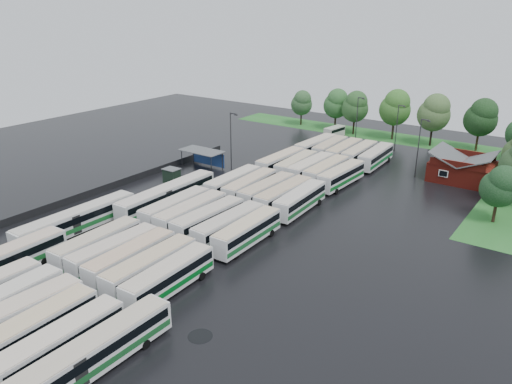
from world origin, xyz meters
The scene contains 55 objects.
ground centered at (0.00, 0.00, 0.00)m, with size 160.00×160.00×0.00m, color black.
brick_building centered at (24.00, 42.77, 1.87)m, with size 10.07×8.60×5.39m.
wash_shed centered at (-17.20, 22.02, 2.99)m, with size 8.20×4.20×3.58m.
utility_hut centered at (-16.20, 12.60, 1.32)m, with size 2.70×2.20×2.62m.
grass_strip_north centered at (2.00, 64.80, 0.01)m, with size 80.00×10.00×0.01m, color #266D27.
west_fence centered at (-22.20, 8.00, 0.60)m, with size 0.10×50.00×1.20m, color #2D2D30.
bus_r0c1 centered at (-1.03, -25.74, 1.84)m, with size 2.93×12.08×3.34m.
bus_r0c2 centered at (2.12, -26.15, 1.91)m, with size 3.20×12.56×3.47m.
bus_r0c3 centered at (5.09, -26.23, 1.84)m, with size 2.93×12.11×3.35m.
bus_r0c4 centered at (8.59, -26.01, 1.83)m, with size 2.72×11.97×3.32m.
bus_r1c0 centered at (-4.21, -12.27, 1.83)m, with size 2.90×12.03×3.33m.
bus_r1c1 centered at (-1.05, -12.25, 1.81)m, with size 2.82×11.88×3.29m.
bus_r1c2 centered at (1.86, -12.32, 1.84)m, with size 2.95×12.10×3.35m.
bus_r1c3 centered at (5.18, -12.46, 1.88)m, with size 2.80×12.29×3.41m.
bus_r1c4 centered at (8.26, -12.72, 1.84)m, with size 2.97×12.10×3.35m.
bus_r2c0 centered at (-4.50, 1.45, 1.86)m, with size 2.78×12.17×3.38m.
bus_r2c1 centered at (-1.34, 1.29, 1.89)m, with size 2.71×12.38×3.44m.
bus_r2c2 centered at (1.83, 1.18, 1.85)m, with size 2.99×12.16×3.36m.
bus_r2c3 centered at (5.38, 1.19, 1.86)m, with size 2.93×12.21×3.38m.
bus_r2c4 centered at (8.38, 1.13, 1.83)m, with size 2.78×12.01×3.33m.
bus_r3c0 centered at (-4.47, 14.77, 1.84)m, with size 2.74×12.08×3.35m.
bus_r3c1 centered at (-1.17, 14.81, 1.86)m, with size 3.10×12.23×3.38m.
bus_r3c2 centered at (2.13, 14.75, 1.85)m, with size 2.74×12.10×3.36m.
bus_r3c3 centered at (5.36, 14.52, 1.89)m, with size 2.85×12.38×3.43m.
bus_r3c4 centered at (8.25, 14.47, 1.83)m, with size 3.07×12.07×3.33m.
bus_r4c0 centered at (-4.24, 28.56, 1.90)m, with size 2.81×12.43×3.45m.
bus_r4c1 centered at (-1.03, 28.72, 1.81)m, with size 3.00×11.94×3.30m.
bus_r4c2 centered at (2.04, 28.64, 1.88)m, with size 2.77×12.32×3.42m.
bus_r4c3 centered at (5.13, 28.61, 1.88)m, with size 2.65×12.31×3.42m.
bus_r4c4 centered at (8.23, 28.05, 1.84)m, with size 3.03×12.10×3.34m.
bus_r5c0 centered at (-4.25, 41.76, 1.88)m, with size 3.11×12.41×3.43m.
bus_r5c1 centered at (-1.27, 42.23, 1.81)m, with size 3.00×11.91×3.29m.
bus_r5c2 centered at (2.04, 41.79, 1.85)m, with size 2.95×12.16×3.36m.
bus_r5c3 centered at (5.20, 41.94, 1.84)m, with size 2.86×12.09×3.35m.
bus_r5c4 centered at (8.52, 41.99, 1.85)m, with size 3.02×12.18×3.37m.
artic_bus_west_b centered at (-8.91, 4.33, 1.92)m, with size 2.85×18.64×3.45m.
artic_bus_west_c centered at (-12.35, -9.22, 1.85)m, with size 2.60×17.94×3.33m.
artic_bus_east centered at (12.02, -26.48, 1.84)m, with size 2.56×17.87×3.32m.
minibus centered at (-7.84, 57.01, 1.39)m, with size 2.81×5.96×2.51m.
tree_north_0 centered at (-20.59, 63.66, 5.71)m, with size 5.36×5.36×8.88m.
tree_north_1 centered at (-11.13, 64.02, 6.52)m, with size 6.12×6.12×10.14m.
tree_north_2 centered at (-5.53, 62.55, 6.65)m, with size 6.24×6.24×10.34m.
tree_north_3 centered at (3.81, 63.21, 7.39)m, with size 6.93×6.93×11.49m.
tree_north_4 centered at (12.58, 62.76, 7.36)m, with size 6.91×6.91×11.44m.
tree_north_5 centered at (21.72, 64.26, 7.19)m, with size 6.75×6.75×11.18m.
tree_east_0 centered at (32.66, 26.99, 5.48)m, with size 5.17×5.15×8.53m.
lamp_post_ne centered at (17.03, 40.00, 6.13)m, with size 1.62×0.32×10.55m.
lamp_post_nw centered at (-12.04, 24.05, 6.28)m, with size 1.67×0.32×10.82m.
lamp_post_back_w centered at (-1.35, 54.67, 5.99)m, with size 1.59×0.31×10.32m.
lamp_post_back_e centered at (8.06, 53.48, 5.73)m, with size 1.52×0.30×9.87m.
puddle_0 centered at (-2.74, -21.48, 0.00)m, with size 4.19×4.19×0.01m, color black.
puddle_1 centered at (9.08, -23.47, 0.00)m, with size 3.76×3.76×0.01m, color black.
puddle_2 centered at (-6.03, 0.04, 0.00)m, with size 7.11×7.11×0.01m, color black.
puddle_3 centered at (7.37, -1.94, 0.00)m, with size 3.77×3.77×0.01m, color black.
puddle_4 centered at (15.96, -16.58, 0.00)m, with size 2.35×2.35×0.01m, color black.
Camera 1 is at (42.57, -45.02, 28.91)m, focal length 35.00 mm.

